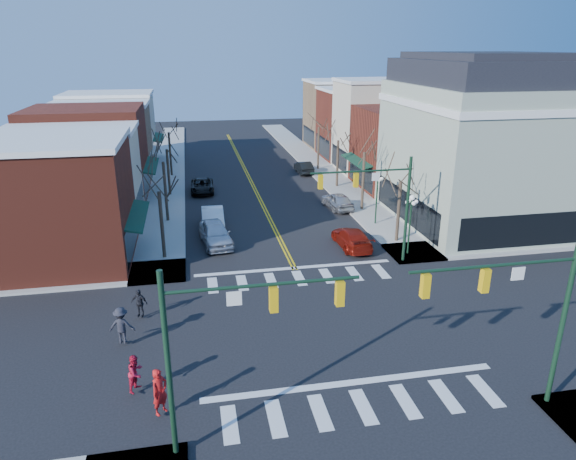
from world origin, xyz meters
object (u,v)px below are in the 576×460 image
pedestrian_red_a (160,392)px  pedestrian_red_b (136,373)px  lamppost_corner (411,215)px  car_right_far (304,167)px  car_left_near (215,233)px  car_left_far (202,186)px  victorian_corner (482,141)px  car_right_near (352,238)px  car_right_mid (337,201)px  car_left_mid (213,219)px  pedestrian_dark_b (122,325)px  pedestrian_dark_a (139,303)px  lamppost_midblock (377,190)px

pedestrian_red_a → pedestrian_red_b: 1.98m
lamppost_corner → car_right_far: lamppost_corner is taller
car_left_near → car_left_far: size_ratio=1.04×
victorian_corner → car_right_near: victorian_corner is taller
car_right_far → pedestrian_red_b: bearing=65.4°
car_left_far → car_right_far: (11.67, 6.06, 0.02)m
car_left_far → pedestrian_red_b: size_ratio=2.89×
car_right_mid → pedestrian_red_b: pedestrian_red_b is taller
car_left_near → car_right_far: car_left_near is taller
car_right_mid → car_right_far: size_ratio=1.04×
car_left_far → lamppost_corner: bearing=-53.4°
car_left_mid → pedestrian_dark_b: bearing=-107.0°
car_left_near → car_left_mid: (0.00, 3.53, -0.04)m
car_left_mid → pedestrian_red_a: 22.04m
victorian_corner → pedestrian_dark_a: (-25.89, -11.62, -5.73)m
car_right_mid → pedestrian_red_a: size_ratio=2.21×
lamppost_corner → car_left_near: 13.95m
victorian_corner → lamppost_corner: (-8.30, -6.00, -3.70)m
car_right_far → pedestrian_red_b: pedestrian_red_b is taller
lamppost_corner → pedestrian_dark_a: bearing=-162.3°
pedestrian_dark_b → car_right_near: bearing=-137.0°
car_left_mid → pedestrian_dark_b: size_ratio=2.60×
victorian_corner → car_right_mid: bearing=152.0°
lamppost_midblock → car_right_near: lamppost_midblock is taller
car_left_far → pedestrian_dark_b: bearing=-98.4°
car_right_far → pedestrian_dark_b: bearing=61.7°
car_right_far → pedestrian_dark_a: (-15.79, -30.79, 0.25)m
car_left_far → car_right_near: car_right_near is taller
pedestrian_red_a → pedestrian_dark_a: 8.20m
lamppost_corner → car_left_mid: bearing=148.0°
lamppost_midblock → pedestrian_dark_b: bearing=-141.2°
victorian_corner → pedestrian_red_a: bearing=-141.2°
lamppost_midblock → car_left_far: (-13.47, 12.61, -2.30)m
car_right_far → lamppost_corner: bearing=92.0°
pedestrian_red_b → pedestrian_dark_b: bearing=42.8°
pedestrian_red_a → pedestrian_red_b: (-1.05, 1.66, -0.16)m
victorian_corner → car_right_mid: (-10.10, 5.37, -5.92)m
lamppost_midblock → car_left_mid: lamppost_midblock is taller
car_right_far → car_left_near: bearing=59.3°
lamppost_midblock → pedestrian_red_b: lamppost_midblock is taller
lamppost_corner → pedestrian_dark_a: 18.58m
lamppost_midblock → car_left_mid: (-13.00, 1.61, -2.16)m
victorian_corner → car_right_near: 13.65m
car_left_near → car_right_far: 23.44m
victorian_corner → pedestrian_red_a: (-24.48, -19.70, -5.53)m
car_left_near → car_right_mid: (11.20, 6.78, -0.11)m
lamppost_corner → car_left_mid: (-13.00, 8.11, -2.16)m
car_left_far → pedestrian_dark_a: bearing=-98.0°
car_left_near → car_right_far: size_ratio=1.20×
lamppost_midblock → pedestrian_dark_b: size_ratio=2.31×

